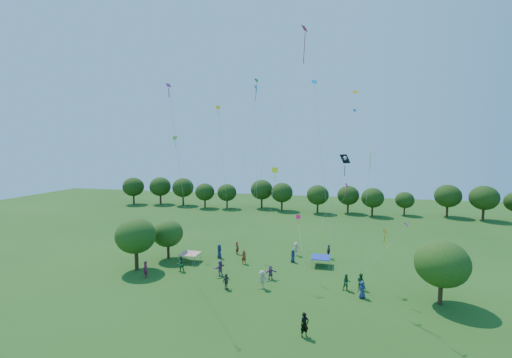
% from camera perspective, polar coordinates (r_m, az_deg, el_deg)
% --- Properties ---
extents(near_tree_west, '(4.58, 4.58, 6.14)m').
position_cam_1_polar(near_tree_west, '(42.38, -19.41, -8.89)').
color(near_tree_west, '#422B19').
rests_on(near_tree_west, ground).
extents(near_tree_north, '(3.84, 3.84, 5.04)m').
position_cam_1_polar(near_tree_north, '(45.51, -14.48, -8.76)').
color(near_tree_north, '#422B19').
rests_on(near_tree_north, ground).
extents(near_tree_east, '(4.68, 4.68, 5.94)m').
position_cam_1_polar(near_tree_east, '(35.84, 28.57, -12.27)').
color(near_tree_east, '#422B19').
rests_on(near_tree_east, ground).
extents(treeline, '(88.01, 8.77, 6.77)m').
position_cam_1_polar(treeline, '(76.72, 5.85, -2.27)').
color(treeline, '#422B19').
rests_on(treeline, ground).
extents(tent_red_stripe, '(2.20, 2.20, 1.10)m').
position_cam_1_polar(tent_red_stripe, '(44.27, -10.93, -12.13)').
color(tent_red_stripe, red).
rests_on(tent_red_stripe, ground).
extents(tent_blue, '(2.20, 2.20, 1.10)m').
position_cam_1_polar(tent_blue, '(42.89, 10.76, -12.71)').
color(tent_blue, '#1A33AC').
rests_on(tent_blue, ground).
extents(man_in_black, '(0.84, 0.77, 1.89)m').
position_cam_1_polar(man_in_black, '(28.20, 8.11, -22.93)').
color(man_in_black, black).
rests_on(man_in_black, ground).
extents(crowd_person_0, '(0.92, 0.71, 1.64)m').
position_cam_1_polar(crowd_person_0, '(35.45, 17.27, -17.20)').
color(crowd_person_0, navy).
rests_on(crowd_person_0, ground).
extents(crowd_person_1, '(0.76, 0.71, 1.72)m').
position_cam_1_polar(crowd_person_1, '(42.92, -2.06, -12.85)').
color(crowd_person_1, maroon).
rests_on(crowd_person_1, ground).
extents(crowd_person_2, '(0.89, 0.90, 1.66)m').
position_cam_1_polar(crowd_person_2, '(37.30, 17.05, -16.01)').
color(crowd_person_2, '#224F29').
rests_on(crowd_person_2, ground).
extents(crowd_person_3, '(1.29, 0.70, 1.89)m').
position_cam_1_polar(crowd_person_3, '(35.97, 1.05, -16.40)').
color(crowd_person_3, '#A59F84').
rests_on(crowd_person_3, ground).
extents(crowd_person_4, '(0.78, 1.04, 1.62)m').
position_cam_1_polar(crowd_person_4, '(35.97, -4.99, -16.65)').
color(crowd_person_4, '#423C35').
rests_on(crowd_person_4, ground).
extents(crowd_person_5, '(1.20, 1.76, 1.77)m').
position_cam_1_polar(crowd_person_5, '(39.45, -5.99, -14.51)').
color(crowd_person_5, '#854D7F').
rests_on(crowd_person_5, ground).
extents(crowd_person_6, '(0.88, 0.99, 1.78)m').
position_cam_1_polar(crowd_person_6, '(45.22, -6.14, -11.88)').
color(crowd_person_6, '#1B234F').
rests_on(crowd_person_6, ground).
extents(crowd_person_7, '(0.82, 0.74, 1.85)m').
position_cam_1_polar(crowd_person_7, '(40.48, -17.96, -14.17)').
color(crowd_person_7, maroon).
rests_on(crowd_person_7, ground).
extents(crowd_person_8, '(0.91, 0.62, 1.69)m').
position_cam_1_polar(crowd_person_8, '(36.65, 14.86, -16.32)').
color(crowd_person_8, '#275D2D').
rests_on(crowd_person_8, ground).
extents(crowd_person_9, '(1.18, 0.57, 1.77)m').
position_cam_1_polar(crowd_person_9, '(46.22, 6.71, -11.51)').
color(crowd_person_9, '#BDA897').
rests_on(crowd_person_9, ground).
extents(crowd_person_10, '(0.76, 1.15, 1.79)m').
position_cam_1_polar(crowd_person_10, '(45.76, 12.01, -11.75)').
color(crowd_person_10, '#362F2B').
rests_on(crowd_person_10, ground).
extents(crowd_person_11, '(1.49, 1.15, 1.52)m').
position_cam_1_polar(crowd_person_11, '(38.30, 2.45, -15.31)').
color(crowd_person_11, '#844D76').
rests_on(crowd_person_11, ground).
extents(crowd_person_12, '(0.85, 0.86, 1.59)m').
position_cam_1_polar(crowd_person_12, '(43.68, 6.16, -12.64)').
color(crowd_person_12, navy).
rests_on(crowd_person_12, ground).
extents(crowd_person_13, '(0.74, 0.71, 1.68)m').
position_cam_1_polar(crowd_person_13, '(46.53, -3.15, -11.42)').
color(crowd_person_13, maroon).
rests_on(crowd_person_13, ground).
extents(crowd_person_14, '(0.95, 0.97, 1.78)m').
position_cam_1_polar(crowd_person_14, '(41.45, -12.47, -13.60)').
color(crowd_person_14, '#285E32').
rests_on(crowd_person_14, ground).
extents(pirate_kite, '(4.77, 6.23, 12.19)m').
position_cam_1_polar(pirate_kite, '(37.73, 14.46, 2.86)').
color(pirate_kite, black).
extents(red_high_kite, '(7.37, 4.65, 25.41)m').
position_cam_1_polar(red_high_kite, '(36.73, 5.82, 16.68)').
color(red_high_kite, red).
extents(small_kite_0, '(1.47, 5.91, 3.45)m').
position_cam_1_polar(small_kite_0, '(48.22, 7.09, -6.86)').
color(small_kite_0, '#F40E52').
extents(small_kite_1, '(2.69, 2.42, 18.76)m').
position_cam_1_polar(small_kite_1, '(48.44, -5.93, 7.18)').
color(small_kite_1, '#EDAF0C').
extents(small_kite_2, '(1.13, 2.22, 10.79)m').
position_cam_1_polar(small_kite_2, '(36.52, 2.93, -0.78)').
color(small_kite_2, '#CCD613').
extents(small_kite_3, '(2.45, 6.05, 22.96)m').
position_cam_1_polar(small_kite_3, '(50.27, -0.86, 10.04)').
color(small_kite_3, '#167936').
extents(small_kite_4, '(0.39, 0.56, 20.51)m').
position_cam_1_polar(small_kite_4, '(42.83, 0.00, 8.27)').
color(small_kite_4, blue).
extents(small_kite_5, '(4.62, 3.51, 4.66)m').
position_cam_1_polar(small_kite_5, '(41.07, 22.93, -8.03)').
color(small_kite_5, '#A01A8D').
extents(small_kite_6, '(0.58, 5.19, 12.97)m').
position_cam_1_polar(small_kite_6, '(31.06, 18.18, -0.34)').
color(small_kite_6, white).
extents(small_kite_7, '(3.35, 6.50, 18.15)m').
position_cam_1_polar(small_kite_7, '(47.28, 14.83, 4.13)').
color(small_kite_7, '#0D89C7').
extents(small_kite_8, '(2.24, 2.09, 8.35)m').
position_cam_1_polar(small_kite_8, '(45.06, 14.49, -2.64)').
color(small_kite_8, '#D40C44').
extents(small_kite_9, '(3.73, 6.00, 20.62)m').
position_cam_1_polar(small_kite_9, '(47.77, 15.20, 8.49)').
color(small_kite_9, '#FFA30D').
extents(small_kite_10, '(2.26, 2.31, 5.32)m').
position_cam_1_polar(small_kite_10, '(34.78, 20.10, -9.44)').
color(small_kite_10, orange).
extents(small_kite_11, '(5.84, 1.17, 14.45)m').
position_cam_1_polar(small_kite_11, '(47.87, -12.25, 3.25)').
color(small_kite_11, '#318918').
extents(small_kite_12, '(2.62, 2.31, 19.79)m').
position_cam_1_polar(small_kite_12, '(35.45, 10.53, 7.42)').
color(small_kite_12, '#169CE3').
extents(small_kite_13, '(0.70, 3.97, 18.73)m').
position_cam_1_polar(small_kite_13, '(33.50, -13.14, 5.67)').
color(small_kite_13, '#9F1A9B').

